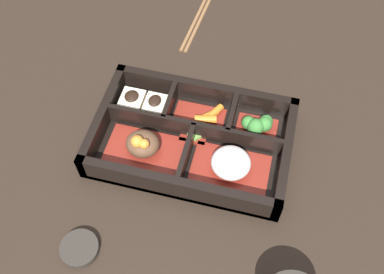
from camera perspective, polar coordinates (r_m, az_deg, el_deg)
The scene contains 11 objects.
ground_plane at distance 0.75m, azimuth -0.00°, elevation -1.05°, with size 3.00×3.00×0.00m, color black.
bento_base at distance 0.75m, azimuth -0.00°, elevation -0.84°, with size 0.32×0.20×0.01m.
bento_rim at distance 0.73m, azimuth 0.07°, elevation 0.17°, with size 0.32×0.20×0.05m.
bowl_rice at distance 0.70m, azimuth 4.93°, elevation -3.51°, with size 0.12×0.08×0.04m.
bowl_stew at distance 0.72m, azimuth -6.26°, elevation -1.12°, with size 0.12×0.08×0.05m.
bowl_greens at distance 0.75m, azimuth 8.32°, elevation 1.44°, with size 0.07×0.05×0.03m.
bowl_carrots at distance 0.76m, azimuth 1.50°, elevation 2.51°, with size 0.09×0.06×0.02m.
bowl_tofu at distance 0.78m, azimuth -6.20°, elevation 4.30°, with size 0.08×0.05×0.03m.
bowl_pickles at distance 0.75m, azimuth 0.32°, elevation 0.36°, with size 0.04×0.03×0.01m.
chopsticks at distance 0.96m, azimuth 1.18°, elevation 15.63°, with size 0.03×0.23×0.01m.
sauce_dish at distance 0.69m, azimuth -14.09°, elevation -13.56°, with size 0.06×0.06×0.01m.
Camera 1 is at (-0.10, 0.39, 0.64)m, focal length 42.00 mm.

